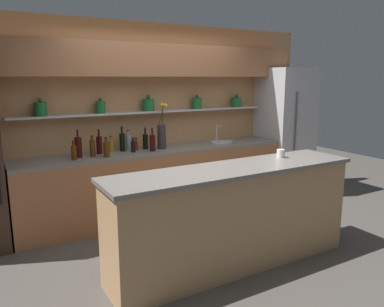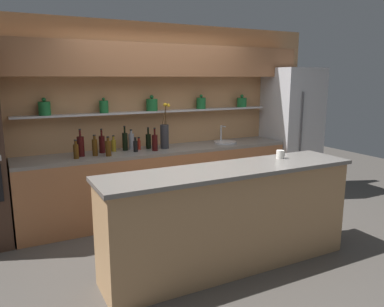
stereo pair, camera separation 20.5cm
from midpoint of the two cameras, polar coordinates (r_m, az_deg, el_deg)
name	(u,v)px [view 2 (the right image)]	position (r m, az deg, el deg)	size (l,w,h in m)	color
ground_plane	(207,248)	(4.31, 3.77, -14.18)	(12.00, 12.00, 0.00)	#4C4742
back_wall_unit	(154,101)	(5.26, -4.69, 8.00)	(5.20, 0.44, 2.60)	tan
back_counter_unit	(161,182)	(5.17, -3.60, -4.32)	(3.72, 0.62, 0.92)	#99603D
island_counter	(230,218)	(3.77, 7.37, -9.66)	(2.61, 0.61, 1.02)	tan
refrigerator	(291,132)	(6.26, 15.78, 3.17)	(0.76, 0.73, 2.02)	#B7B7BC
flower_vase	(165,135)	(5.08, -3.04, 2.89)	(0.13, 0.12, 0.61)	#2D2D33
sink_fixture	(225,141)	(5.56, 6.11, 1.83)	(0.33, 0.33, 0.25)	#B7B7BC
bottle_wine_0	(81,146)	(4.73, -15.41, 1.09)	(0.09, 0.09, 0.34)	#380C0C
bottle_sauce_1	(139,144)	(5.03, -6.94, 1.40)	(0.05, 0.05, 0.17)	maroon
bottle_sauce_2	(136,146)	(4.90, -7.42, 1.19)	(0.06, 0.06, 0.19)	black
bottle_wine_3	(125,141)	(4.99, -9.02, 1.86)	(0.07, 0.07, 0.33)	black
bottle_spirit_4	(131,141)	(5.06, -8.09, 1.88)	(0.08, 0.08, 0.27)	gray
bottle_spirit_5	(76,151)	(4.61, -16.05, 0.38)	(0.06, 0.06, 0.23)	#4C2D0C
bottle_spirit_6	(95,147)	(4.73, -13.39, 0.97)	(0.07, 0.07, 0.26)	#4C2D0C
bottle_wine_7	(148,141)	(5.10, -5.52, 1.94)	(0.07, 0.07, 0.29)	black
bottle_wine_8	(155,142)	(4.93, -4.50, 1.71)	(0.07, 0.07, 0.31)	#380C0C
bottle_oil_9	(114,145)	(4.96, -10.69, 1.25)	(0.06, 0.06, 0.21)	olive
bottle_spirit_10	(108,148)	(4.67, -11.42, 0.81)	(0.07, 0.07, 0.24)	#4C2D0C
bottle_wine_11	(102,144)	(4.88, -12.40, 1.43)	(0.07, 0.07, 0.31)	#380C0C
coffee_mug	(280,154)	(4.12, 14.69, -0.13)	(0.10, 0.08, 0.09)	silver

